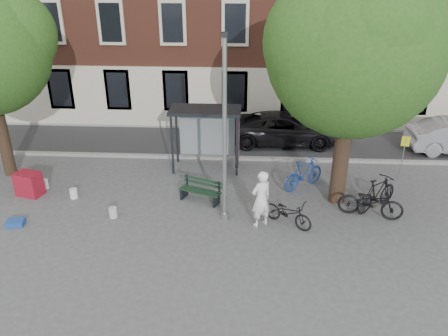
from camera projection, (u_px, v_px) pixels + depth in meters
name	position (u px, v px, depth m)	size (l,w,h in m)	color
ground	(225.00, 219.00, 14.83)	(90.00, 90.00, 0.00)	#4C4C4F
road	(233.00, 142.00, 21.16)	(40.00, 4.00, 0.01)	#28282B
curb_near	(231.00, 158.00, 19.33)	(40.00, 0.25, 0.12)	gray
curb_far	(234.00, 127.00, 22.95)	(40.00, 0.25, 0.12)	gray
lamppost	(225.00, 143.00, 13.65)	(0.28, 0.35, 6.11)	#9EA0A3
tree_right	(357.00, 44.00, 13.49)	(5.76, 5.60, 8.20)	black
bus_shelter	(215.00, 125.00, 17.76)	(2.85, 1.45, 2.62)	#1E2328
painter	(261.00, 199.00, 14.07)	(0.71, 0.47, 1.96)	white
bench	(201.00, 192.00, 15.82)	(1.62, 1.04, 0.80)	#1E2328
bike_a	(371.00, 202.00, 14.73)	(0.75, 2.14, 1.13)	black
bike_b	(304.00, 174.00, 16.66)	(0.56, 1.97, 1.19)	navy
bike_c	(288.00, 212.00, 14.30)	(0.61, 1.76, 0.93)	black
bike_d	(377.00, 193.00, 15.18)	(0.57, 2.03, 1.22)	black
car_dark	(285.00, 128.00, 20.85)	(2.43, 5.26, 1.46)	black
red_stand	(29.00, 184.00, 16.19)	(0.90, 0.60, 0.90)	maroon
blue_crate	(16.00, 223.00, 14.40)	(0.55, 0.40, 0.20)	#1F4491
bucket_a	(113.00, 212.00, 14.85)	(0.28, 0.28, 0.36)	silver
bucket_b	(74.00, 193.00, 16.08)	(0.28, 0.28, 0.36)	white
bucket_c	(45.00, 184.00, 16.77)	(0.28, 0.28, 0.36)	white
notice_sign	(404.00, 149.00, 17.09)	(0.31, 0.10, 1.80)	#9EA0A3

